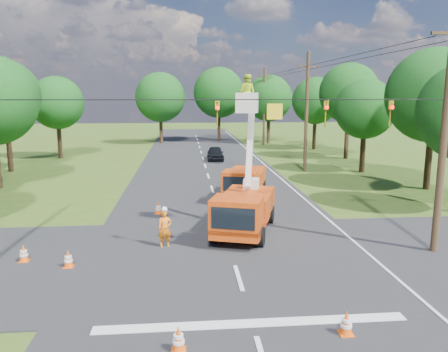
{
  "coord_description": "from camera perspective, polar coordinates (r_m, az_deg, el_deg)",
  "views": [
    {
      "loc": [
        -1.84,
        -14.56,
        6.46
      ],
      "look_at": [
        0.03,
        6.17,
        2.6
      ],
      "focal_mm": 35.0,
      "sensor_mm": 36.0,
      "label": 1
    }
  ],
  "objects": [
    {
      "name": "tree_far_c",
      "position": [
        59.65,
        5.89,
        10.08
      ],
      "size": [
        6.2,
        6.2,
        9.18
      ],
      "color": "#382616",
      "rests_on": "ground"
    },
    {
      "name": "distant_car",
      "position": [
        44.03,
        -1.14,
        2.97
      ],
      "size": [
        1.74,
        4.06,
        1.37
      ],
      "primitive_type": "imported",
      "rotation": [
        0.0,
        0.0,
        -0.03
      ],
      "color": "black",
      "rests_on": "ground"
    },
    {
      "name": "traffic_cone_3",
      "position": [
        27.52,
        5.01,
        -2.34
      ],
      "size": [
        0.38,
        0.38,
        0.71
      ],
      "color": "#EF530C",
      "rests_on": "ground"
    },
    {
      "name": "tree_right_d",
      "position": [
        46.63,
        16.01,
        10.38
      ],
      "size": [
        6.0,
        6.0,
        9.7
      ],
      "color": "#382616",
      "rests_on": "ground"
    },
    {
      "name": "traffic_cone_7",
      "position": [
        30.99,
        4.03,
        -0.87
      ],
      "size": [
        0.38,
        0.38,
        0.71
      ],
      "color": "#EF530C",
      "rests_on": "ground"
    },
    {
      "name": "tree_left_f",
      "position": [
        48.34,
        -20.97,
        8.91
      ],
      "size": [
        5.4,
        5.4,
        8.4
      ],
      "color": "#382616",
      "rests_on": "ground"
    },
    {
      "name": "traffic_cone_1",
      "position": [
        12.96,
        15.68,
        -18.01
      ],
      "size": [
        0.38,
        0.38,
        0.71
      ],
      "color": "#EF530C",
      "rests_on": "ground"
    },
    {
      "name": "tree_far_b",
      "position": [
        61.75,
        -0.68,
        10.83
      ],
      "size": [
        7.0,
        7.0,
        10.32
      ],
      "color": "#382616",
      "rests_on": "ground"
    },
    {
      "name": "tree_right_c",
      "position": [
        38.63,
        17.95,
        8.3
      ],
      "size": [
        5.0,
        5.0,
        7.83
      ],
      "color": "#382616",
      "rests_on": "ground"
    },
    {
      "name": "pole_right_near",
      "position": [
        19.57,
        26.88,
        5.41
      ],
      "size": [
        1.8,
        0.3,
        10.0
      ],
      "color": "#4C3823",
      "rests_on": "ground"
    },
    {
      "name": "road_cross",
      "position": [
        17.87,
        1.12,
        -10.69
      ],
      "size": [
        56.0,
        10.0,
        0.07
      ],
      "primitive_type": "cube",
      "color": "black",
      "rests_on": "ground"
    },
    {
      "name": "second_truck",
      "position": [
        27.63,
        2.7,
        -0.75
      ],
      "size": [
        3.5,
        5.83,
        2.06
      ],
      "rotation": [
        0.0,
        0.0,
        -0.29
      ],
      "color": "#CE4A0E",
      "rests_on": "ground"
    },
    {
      "name": "traffic_cone_5",
      "position": [
        19.06,
        -24.7,
        -9.16
      ],
      "size": [
        0.38,
        0.38,
        0.71
      ],
      "color": "#EF530C",
      "rests_on": "ground"
    },
    {
      "name": "pole_right_far",
      "position": [
        57.52,
        5.27,
        9.12
      ],
      "size": [
        1.8,
        0.3,
        10.0
      ],
      "color": "#4C3823",
      "rests_on": "ground"
    },
    {
      "name": "pole_right_mid",
      "position": [
        38.02,
        10.74,
        8.29
      ],
      "size": [
        1.8,
        0.3,
        10.0
      ],
      "color": "#4C3823",
      "rests_on": "ground"
    },
    {
      "name": "tree_far_a",
      "position": [
        59.65,
        -8.33,
        10.14
      ],
      "size": [
        6.6,
        6.6,
        9.5
      ],
      "color": "#382616",
      "rests_on": "ground"
    },
    {
      "name": "road_main",
      "position": [
        35.21,
        -2.08,
        -0.07
      ],
      "size": [
        12.0,
        100.0,
        0.06
      ],
      "primitive_type": "cube",
      "color": "black",
      "rests_on": "ground"
    },
    {
      "name": "traffic_cone_2",
      "position": [
        22.24,
        1.59,
        -5.43
      ],
      "size": [
        0.38,
        0.38,
        0.71
      ],
      "color": "#EF530C",
      "rests_on": "ground"
    },
    {
      "name": "ground_worker",
      "position": [
        18.98,
        -7.73,
        -6.84
      ],
      "size": [
        0.68,
        0.53,
        1.67
      ],
      "primitive_type": "imported",
      "rotation": [
        0.0,
        0.0,
        0.23
      ],
      "color": "orange",
      "rests_on": "ground"
    },
    {
      "name": "ground",
      "position": [
        35.21,
        -2.08,
        -0.07
      ],
      "size": [
        140.0,
        140.0,
        0.0
      ],
      "primitive_type": "plane",
      "color": "#335218",
      "rests_on": "ground"
    },
    {
      "name": "traffic_cone_4",
      "position": [
        17.83,
        -19.67,
        -10.15
      ],
      "size": [
        0.38,
        0.38,
        0.71
      ],
      "color": "#EF530C",
      "rests_on": "ground"
    },
    {
      "name": "edge_line",
      "position": [
        35.94,
        6.87,
        0.08
      ],
      "size": [
        0.12,
        90.0,
        0.02
      ],
      "primitive_type": "cube",
      "color": "silver",
      "rests_on": "ground"
    },
    {
      "name": "tree_left_e",
      "position": [
        41.36,
        -26.75,
        9.45
      ],
      "size": [
        5.8,
        5.8,
        9.41
      ],
      "color": "#382616",
      "rests_on": "ground"
    },
    {
      "name": "traffic_cone_8",
      "position": [
        24.33,
        -8.57,
        -4.14
      ],
      "size": [
        0.38,
        0.38,
        0.71
      ],
      "color": "#EF530C",
      "rests_on": "ground"
    },
    {
      "name": "traffic_cone_0",
      "position": [
        11.9,
        -5.97,
        -20.41
      ],
      "size": [
        0.38,
        0.38,
        0.71
      ],
      "color": "#EF530C",
      "rests_on": "ground"
    },
    {
      "name": "bucket_truck",
      "position": [
        20.49,
        2.69,
        -3.32
      ],
      "size": [
        3.78,
        6.15,
        7.41
      ],
      "rotation": [
        0.0,
        0.0,
        -0.31
      ],
      "color": "#CE4A0E",
      "rests_on": "ground"
    },
    {
      "name": "tree_right_e",
      "position": [
        53.89,
        11.88,
        9.6
      ],
      "size": [
        5.6,
        5.6,
        8.63
      ],
      "color": "#382616",
      "rests_on": "ground"
    },
    {
      "name": "signal_span",
      "position": [
        17.06,
        8.73,
        8.43
      ],
      "size": [
        18.0,
        0.29,
        1.07
      ],
      "color": "black",
      "rests_on": "ground"
    },
    {
      "name": "stop_bar",
      "position": [
        13.2,
        3.72,
        -18.82
      ],
      "size": [
        9.0,
        0.45,
        0.02
      ],
      "primitive_type": "cube",
      "color": "silver",
      "rests_on": "ground"
    },
    {
      "name": "tree_right_b",
      "position": [
        33.16,
        25.74,
        9.44
      ],
      "size": [
        6.4,
        6.4,
        9.65
      ],
      "color": "#382616",
      "rests_on": "ground"
    }
  ]
}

